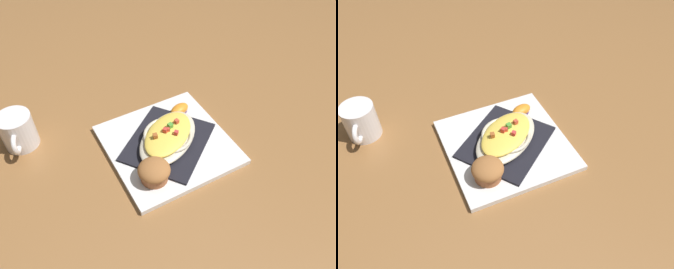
% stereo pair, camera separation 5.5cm
% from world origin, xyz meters
% --- Properties ---
extents(ground_plane, '(2.60, 2.60, 0.00)m').
position_xyz_m(ground_plane, '(0.00, 0.00, 0.00)').
color(ground_plane, '#936236').
extents(square_plate, '(0.32, 0.32, 0.01)m').
position_xyz_m(square_plate, '(0.00, 0.00, 0.01)').
color(square_plate, white).
rests_on(square_plate, ground_plane).
extents(folded_napkin, '(0.28, 0.27, 0.01)m').
position_xyz_m(folded_napkin, '(0.00, 0.00, 0.02)').
color(folded_napkin, black).
rests_on(folded_napkin, square_plate).
extents(gratin_dish, '(0.23, 0.22, 0.05)m').
position_xyz_m(gratin_dish, '(0.00, 0.00, 0.04)').
color(gratin_dish, beige).
rests_on(gratin_dish, folded_napkin).
extents(muffin, '(0.07, 0.07, 0.05)m').
position_xyz_m(muffin, '(-0.07, -0.09, 0.04)').
color(muffin, '#A85E36').
rests_on(muffin, square_plate).
extents(orange_garnish, '(0.06, 0.05, 0.03)m').
position_xyz_m(orange_garnish, '(0.07, 0.09, 0.02)').
color(orange_garnish, '#47285C').
rests_on(orange_garnish, square_plate).
extents(coffee_mug, '(0.08, 0.12, 0.09)m').
position_xyz_m(coffee_mug, '(-0.33, 0.16, 0.04)').
color(coffee_mug, white).
rests_on(coffee_mug, ground_plane).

